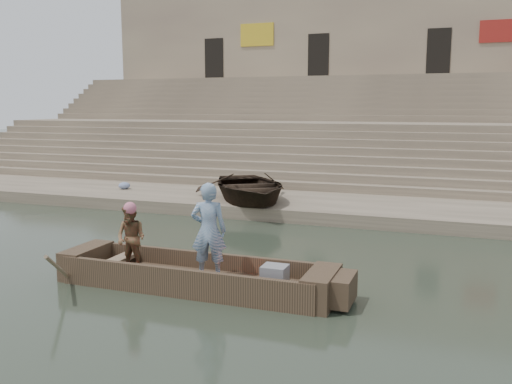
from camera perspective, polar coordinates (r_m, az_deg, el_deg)
The scene contains 13 objects.
ground at distance 12.20m, azimuth -12.30°, elevation -8.25°, with size 120.00×120.00×0.00m, color #283326.
lower_landing at distance 19.19m, azimuth 0.56°, elevation -1.16°, with size 32.00×4.00×0.40m, color gray.
mid_landing at distance 26.17m, azimuth 6.10°, elevation 4.13°, with size 32.00×3.00×2.80m, color gray.
upper_landing at distance 32.93m, azimuth 9.13°, elevation 7.13°, with size 32.00×3.00×5.20m, color gray.
ghat_steps at distance 27.78m, azimuth 6.97°, elevation 5.22°, with size 32.00×11.00×5.20m.
building_wall at distance 36.90m, azimuth 10.48°, elevation 11.94°, with size 32.00×5.07×11.20m.
main_rowboat at distance 11.08m, azimuth -6.33°, elevation -9.26°, with size 5.00×1.30×0.22m, color brown.
rowboat_trim at distance 10.92m, azimuth -5.36°, elevation -8.42°, with size 6.04×2.63×2.02m.
standing_man at distance 10.73m, azimuth -4.92°, elevation -4.00°, with size 0.69×0.45×1.89m, color #225180.
rowing_man at distance 11.50m, azimuth -12.79°, elevation -4.68°, with size 0.66×0.51×1.35m, color #216431.
television at distance 10.38m, azimuth 1.90°, elevation -8.67°, with size 0.46×0.42×0.40m.
beached_rowboat at distance 18.43m, azimuth -0.75°, elevation 0.54°, with size 3.25×4.55×0.94m, color #2D2116.
cloth_bundles at distance 18.60m, azimuth 4.46°, elevation -0.47°, with size 15.79×2.72×0.26m.
Camera 1 is at (6.34, -9.80, 3.55)m, focal length 38.68 mm.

